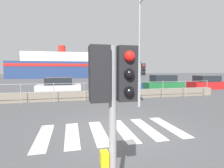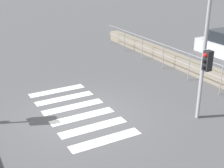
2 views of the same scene
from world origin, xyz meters
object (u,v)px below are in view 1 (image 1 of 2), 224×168
parked_car_blue (117,85)px  parked_car_green (163,84)px  streetlamp (141,40)px  traffic_light_near (113,91)px  parked_car_red (206,83)px  parked_car_silver (59,87)px  ferry_boat (75,67)px  traffic_light_far (142,75)px

parked_car_blue → parked_car_green: 4.95m
parked_car_green → streetlamp: bearing=-127.3°
traffic_light_near → parked_car_blue: (3.90, 14.32, -1.27)m
streetlamp → traffic_light_near: bearing=-115.2°
streetlamp → parked_car_red: streetlamp is taller
parked_car_silver → traffic_light_near: bearing=-83.8°
ferry_boat → parked_car_silver: bearing=-94.0°
parked_car_silver → parked_car_red: parked_car_red is taller
ferry_boat → parked_car_green: (8.34, -29.99, -1.99)m
traffic_light_near → parked_car_green: 16.88m
parked_car_blue → parked_car_red: bearing=-0.0°
ferry_boat → parked_car_silver: 30.13m
parked_car_silver → streetlamp: bearing=-56.1°
parked_car_green → traffic_light_near: bearing=-121.7°
parked_car_silver → ferry_boat: bearing=86.0°
traffic_light_near → parked_car_silver: (-1.57, 14.32, -1.31)m
parked_car_red → ferry_boat: bearing=114.5°
parked_car_red → traffic_light_far: bearing=-146.7°
traffic_light_far → ferry_boat: bearing=94.6°
ferry_boat → streetlamp: bearing=-85.7°
streetlamp → parked_car_green: (5.54, 7.27, -3.09)m
traffic_light_far → ferry_boat: 37.17m
ferry_boat → parked_car_silver: (-2.08, -29.99, -2.05)m
parked_car_silver → parked_car_green: bearing=0.0°
parked_car_green → parked_car_silver: bearing=-180.0°
parked_car_green → parked_car_red: bearing=-0.0°
ferry_boat → parked_car_silver: size_ratio=8.39×
traffic_light_near → parked_car_silver: 14.47m
ferry_boat → parked_car_blue: ferry_boat is taller
traffic_light_far → parked_car_blue: (0.43, 7.06, -1.20)m
parked_car_silver → parked_car_red: size_ratio=0.96×
parked_car_blue → parked_car_green: parked_car_green is taller
ferry_boat → parked_car_red: (13.68, -29.99, -2.04)m
traffic_light_near → parked_car_blue: traffic_light_near is taller
traffic_light_near → parked_car_green: bearing=58.3°
traffic_light_near → parked_car_blue: 14.90m
traffic_light_near → parked_car_silver: size_ratio=0.64×
traffic_light_near → parked_car_blue: size_ratio=0.55×
traffic_light_far → parked_car_green: traffic_light_far is taller
parked_car_silver → parked_car_blue: bearing=0.0°
traffic_light_far → parked_car_red: size_ratio=0.62×
streetlamp → parked_car_green: 9.65m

